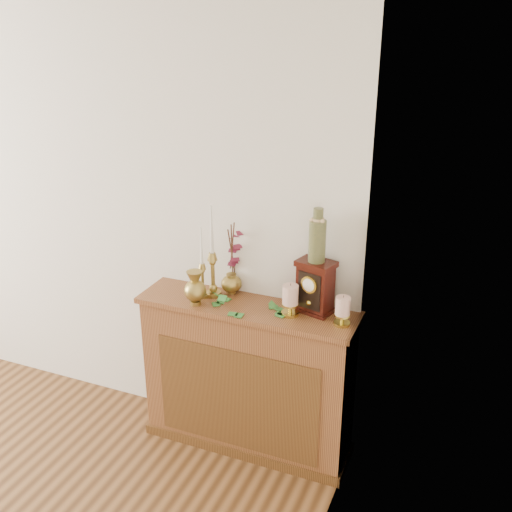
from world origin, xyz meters
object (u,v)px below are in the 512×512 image
at_px(bud_vase, 195,288).
at_px(candlestick_left, 202,275).
at_px(candlestick_center, 213,267).
at_px(ginger_jar, 235,259).
at_px(mantel_clock, 315,287).
at_px(ceramic_vase, 317,238).

bearing_deg(bud_vase, candlestick_left, 93.28).
bearing_deg(candlestick_center, ginger_jar, 48.15).
relative_size(bud_vase, mantel_clock, 0.67).
relative_size(ginger_jar, ceramic_vase, 1.53).
relative_size(candlestick_center, bud_vase, 2.71).
height_order(candlestick_left, candlestick_center, candlestick_center).
height_order(candlestick_left, ginger_jar, ginger_jar).
relative_size(mantel_clock, ceramic_vase, 1.01).
bearing_deg(ceramic_vase, ginger_jar, 172.20).
height_order(candlestick_left, ceramic_vase, ceramic_vase).
distance_m(candlestick_center, ceramic_vase, 0.64).
height_order(candlestick_center, mantel_clock, candlestick_center).
bearing_deg(candlestick_center, bud_vase, -106.19).
xyz_separation_m(candlestick_left, ceramic_vase, (0.63, 0.07, 0.28)).
distance_m(candlestick_center, mantel_clock, 0.59).
bearing_deg(ginger_jar, mantel_clock, -8.10).
height_order(candlestick_center, ceramic_vase, ceramic_vase).
bearing_deg(ginger_jar, bud_vase, -118.61).
bearing_deg(ceramic_vase, candlestick_center, -176.81).
distance_m(candlestick_center, bud_vase, 0.16).
distance_m(candlestick_center, ginger_jar, 0.14).
relative_size(candlestick_left, mantel_clock, 1.42).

